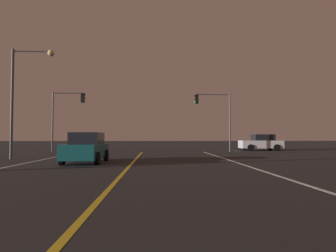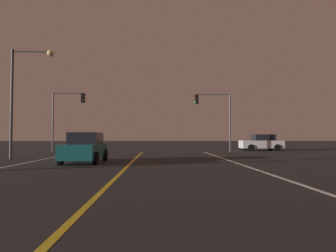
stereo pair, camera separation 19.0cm
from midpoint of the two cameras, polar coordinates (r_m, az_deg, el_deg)
The scene contains 7 objects.
lane_edge_right at distance 11.61m, azimuth 20.95°, elevation -9.17°, with size 0.16×34.00×0.01m, color silver.
lane_center_divider at distance 10.81m, azimuth -9.55°, elevation -9.82°, with size 0.16×34.00×0.01m, color gold.
car_crossing_side at distance 32.37m, azimuth 17.88°, elevation -3.11°, with size 4.30×2.02×1.70m.
car_oncoming at distance 17.24m, azimuth -15.49°, elevation -4.14°, with size 2.02×4.30×1.70m.
traffic_light_near_right at distance 28.76m, azimuth 8.91°, elevation 3.35°, with size 3.54×0.36×5.60m.
traffic_light_near_left at distance 29.48m, azimuth -18.61°, elevation 3.34°, with size 3.12×0.36×5.66m.
street_lamp_left_mid at distance 21.64m, azimuth -26.14°, elevation 6.74°, with size 2.78×0.44×7.24m.
Camera 2 is at (1.50, 0.38, 1.47)m, focal length 31.39 mm.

